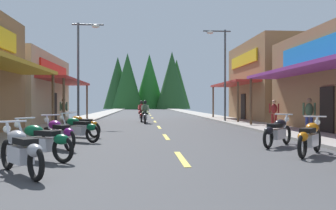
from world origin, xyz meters
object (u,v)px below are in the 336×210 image
motorcycle_parked_left_3 (78,128)px  pedestrian_by_shop (309,113)px  motorcycle_parked_left_1 (40,141)px  motorcycle_parked_left_2 (58,133)px  pedestrian_strolling (64,109)px  rider_cruising_lead (145,114)px  motorcycle_parked_right_3 (277,131)px  motorcycle_parked_left_4 (81,125)px  motorcycle_parked_left_0 (21,150)px  pedestrian_browsing (274,112)px  streetlamp_left (83,59)px  motorcycle_parked_right_2 (310,137)px  streetlamp_right (221,63)px  rider_cruising_trailing (141,113)px

motorcycle_parked_left_3 → pedestrian_by_shop: 10.02m
motorcycle_parked_left_1 → motorcycle_parked_left_2: (-0.10, 2.23, 0.00)m
motorcycle_parked_left_3 → pedestrian_strolling: (-2.72, 10.32, 0.49)m
rider_cruising_lead → pedestrian_strolling: (-5.26, -0.99, 0.32)m
motorcycle_parked_right_3 → motorcycle_parked_left_4: bearing=105.6°
motorcycle_parked_right_3 → pedestrian_by_shop: (3.10, 4.17, 0.44)m
motorcycle_parked_left_0 → motorcycle_parked_left_4: (-0.16, 7.68, 0.00)m
motorcycle_parked_left_4 → pedestrian_browsing: (10.02, 4.93, 0.41)m
streetlamp_left → motorcycle_parked_left_0: bearing=-84.9°
streetlamp_left → motorcycle_parked_right_3: streetlamp_left is taller
motorcycle_parked_left_1 → motorcycle_parked_left_2: bearing=-55.7°
motorcycle_parked_right_2 → motorcycle_parked_right_3: (-0.13, 1.93, 0.00)m
motorcycle_parked_right_3 → pedestrian_strolling: 15.37m
motorcycle_parked_right_3 → motorcycle_parked_left_1: same height
motorcycle_parked_left_4 → motorcycle_parked_right_2: bearing=176.2°
motorcycle_parked_right_3 → pedestrian_strolling: bearing=81.3°
motorcycle_parked_left_2 → motorcycle_parked_left_4: size_ratio=0.96×
motorcycle_parked_left_0 → motorcycle_parked_left_3: (0.03, 5.89, 0.00)m
rider_cruising_lead → pedestrian_strolling: 5.36m
motorcycle_parked_right_2 → motorcycle_parked_left_2: size_ratio=0.98×
streetlamp_right → pedestrian_strolling: size_ratio=3.95×
streetlamp_right → motorcycle_parked_left_2: (-8.26, -14.07, -3.79)m
motorcycle_parked_right_2 → motorcycle_parked_left_3: bearing=101.0°
pedestrian_by_shop → pedestrian_browsing: size_ratio=1.03×
motorcycle_parked_left_0 → pedestrian_by_shop: (9.77, 8.20, 0.44)m
motorcycle_parked_left_4 → pedestrian_strolling: 8.91m
streetlamp_left → motorcycle_parked_right_2: streetlamp_left is taller
streetlamp_right → motorcycle_parked_left_4: bearing=-128.4°
motorcycle_parked_right_3 → rider_cruising_trailing: rider_cruising_trailing is taller
pedestrian_by_shop → streetlamp_left: bearing=-112.8°
rider_cruising_trailing → pedestrian_browsing: same height
motorcycle_parked_left_1 → pedestrian_strolling: pedestrian_strolling is taller
motorcycle_parked_left_3 → pedestrian_strolling: size_ratio=1.07×
motorcycle_parked_left_0 → rider_cruising_trailing: (2.31, 19.18, 0.17)m
rider_cruising_lead → motorcycle_parked_left_2: bearing=169.8°
motorcycle_parked_left_2 → rider_cruising_lead: 13.53m
motorcycle_parked_left_0 → pedestrian_by_shop: pedestrian_by_shop is taller
motorcycle_parked_right_3 → streetlamp_right: bearing=38.1°
motorcycle_parked_right_3 → motorcycle_parked_left_1: 7.17m
streetlamp_right → motorcycle_parked_left_3: streetlamp_right is taller
streetlamp_right → motorcycle_parked_left_4: size_ratio=3.67×
motorcycle_parked_left_0 → motorcycle_parked_left_2: size_ratio=1.01×
motorcycle_parked_right_2 → pedestrian_browsing: 10.94m
rider_cruising_lead → motorcycle_parked_left_4: bearing=165.7°
streetlamp_left → rider_cruising_trailing: 6.15m
streetlamp_left → motorcycle_parked_left_1: (1.29, -14.04, -3.69)m
motorcycle_parked_left_1 → rider_cruising_trailing: size_ratio=0.87×
motorcycle_parked_right_2 → pedestrian_browsing: size_ratio=1.08×
motorcycle_parked_right_2 → rider_cruising_trailing: rider_cruising_trailing is taller
motorcycle_parked_right_3 → motorcycle_parked_left_3: bearing=118.1°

